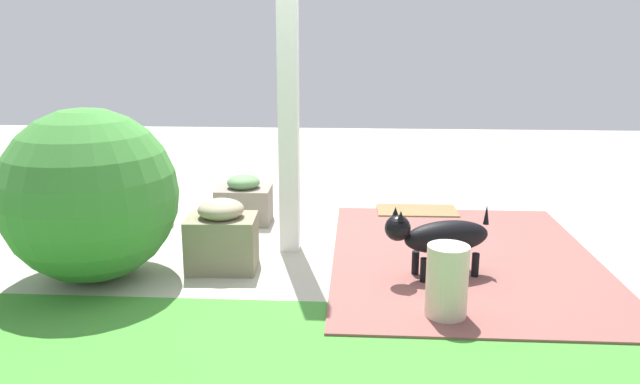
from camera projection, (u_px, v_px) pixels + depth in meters
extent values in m
plane|color=#B2AD9B|center=(326.00, 246.00, 4.55)|extent=(12.00, 12.00, 0.00)
cube|color=brown|center=(464.00, 258.00, 4.27)|extent=(1.80, 2.40, 0.02)
cube|color=white|center=(288.00, 77.00, 4.18)|extent=(0.14, 0.14, 2.46)
cube|color=gray|center=(244.00, 205.00, 5.09)|extent=(0.44, 0.34, 0.29)
ellipsoid|color=#5E8755|center=(243.00, 182.00, 5.04)|extent=(0.27, 0.27, 0.12)
cube|color=gray|center=(222.00, 243.00, 4.05)|extent=(0.46, 0.36, 0.36)
ellipsoid|color=tan|center=(221.00, 209.00, 4.00)|extent=(0.30, 0.30, 0.13)
sphere|color=#3C8134|center=(90.00, 195.00, 3.81)|extent=(1.08, 1.08, 1.08)
cylinder|color=#C46B49|center=(150.00, 208.00, 5.11)|extent=(0.27, 0.27, 0.24)
ellipsoid|color=#538743|center=(148.00, 181.00, 5.05)|extent=(0.40, 0.40, 0.24)
ellipsoid|color=black|center=(447.00, 237.00, 3.88)|extent=(0.60, 0.36, 0.21)
sphere|color=black|center=(398.00, 228.00, 3.78)|extent=(0.16, 0.16, 0.16)
cone|color=black|center=(401.00, 216.00, 3.71)|extent=(0.05, 0.05, 0.07)
cone|color=black|center=(395.00, 212.00, 3.80)|extent=(0.05, 0.05, 0.07)
cylinder|color=black|center=(424.00, 271.00, 3.82)|extent=(0.05, 0.05, 0.17)
cylinder|color=black|center=(415.00, 264.00, 3.94)|extent=(0.05, 0.05, 0.17)
cylinder|color=black|center=(475.00, 266.00, 3.91)|extent=(0.05, 0.05, 0.17)
cylinder|color=black|center=(465.00, 259.00, 4.03)|extent=(0.05, 0.05, 0.17)
cone|color=black|center=(487.00, 214.00, 3.91)|extent=(0.04, 0.04, 0.13)
cylinder|color=beige|center=(447.00, 282.00, 3.33)|extent=(0.23, 0.23, 0.42)
cube|color=olive|center=(417.00, 211.00, 5.38)|extent=(0.69, 0.39, 0.03)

